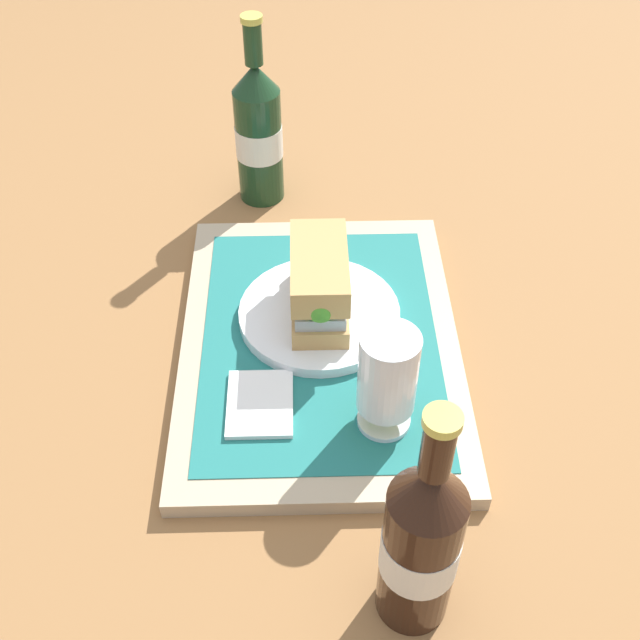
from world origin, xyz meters
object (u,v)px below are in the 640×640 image
beer_bottle (421,542)px  second_bottle (258,132)px  plate (319,314)px  beer_glass (388,378)px  sandwich (319,284)px

beer_bottle → second_bottle: bearing=-166.6°
plate → beer_glass: bearing=22.2°
beer_bottle → second_bottle: (-0.62, -0.15, 0.00)m
beer_glass → beer_bottle: bearing=3.0°
sandwich → beer_glass: 0.17m
plate → beer_glass: (0.16, 0.06, 0.06)m
beer_glass → beer_bottle: beer_bottle is taller
beer_glass → plate: bearing=-157.8°
beer_glass → second_bottle: 0.46m
beer_glass → sandwich: bearing=-157.3°
sandwich → beer_bottle: bearing=12.1°
sandwich → plate: bearing=-180.0°
plate → beer_glass: beer_glass is taller
beer_glass → second_bottle: size_ratio=0.47×
plate → beer_bottle: beer_bottle is taller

